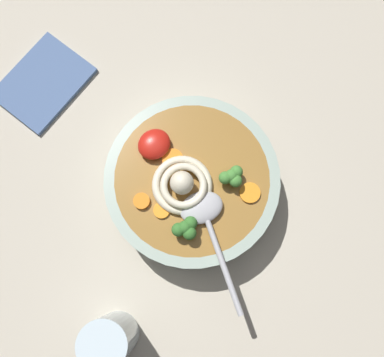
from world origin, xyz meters
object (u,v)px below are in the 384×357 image
folded_napkin (44,83)px  soup_spoon (206,216)px  soup_bowl (192,183)px  drinking_glass (110,339)px  noodle_pile (181,185)px

folded_napkin → soup_spoon: bearing=-80.7°
soup_bowl → folded_napkin: bearing=104.7°
soup_bowl → folded_napkin: 29.85cm
soup_spoon → drinking_glass: bearing=-57.4°
folded_napkin → noodle_pile: bearing=-78.9°
drinking_glass → folded_napkin: (14.32, 38.37, -5.43)cm
soup_spoon → folded_napkin: (-5.55, 34.08, -7.07)cm
noodle_pile → soup_spoon: (-0.11, -5.34, -0.36)cm
noodle_pile → folded_napkin: size_ratio=0.65×
soup_spoon → drinking_glass: drinking_glass is taller
soup_bowl → noodle_pile: (-1.89, -0.04, 4.38)cm
folded_napkin → soup_bowl: bearing=-75.3°
noodle_pile → drinking_glass: 22.27cm
soup_spoon → noodle_pile: bearing=-160.7°
drinking_glass → folded_napkin: bearing=69.5°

